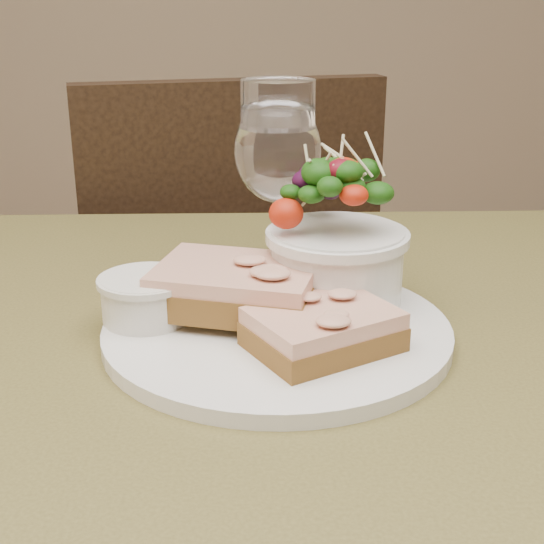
{
  "coord_description": "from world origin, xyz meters",
  "views": [
    {
      "loc": [
        -0.0,
        -0.51,
        1.01
      ],
      "look_at": [
        0.01,
        0.03,
        0.81
      ],
      "focal_mm": 50.0,
      "sensor_mm": 36.0,
      "label": 1
    }
  ],
  "objects_px": {
    "ramekin": "(146,296)",
    "wine_glass": "(278,157)",
    "sandwich_front": "(323,329)",
    "sandwich_back": "(236,286)",
    "cafe_table": "(256,475)",
    "salad_bowl": "(337,233)",
    "dinner_plate": "(277,331)",
    "chair_far": "(218,416)"
  },
  "relations": [
    {
      "from": "ramekin",
      "to": "wine_glass",
      "type": "bearing_deg",
      "value": 40.41
    },
    {
      "from": "sandwich_front",
      "to": "sandwich_back",
      "type": "bearing_deg",
      "value": 106.75
    },
    {
      "from": "cafe_table",
      "to": "salad_bowl",
      "type": "distance_m",
      "value": 0.21
    },
    {
      "from": "ramekin",
      "to": "dinner_plate",
      "type": "bearing_deg",
      "value": -7.06
    },
    {
      "from": "wine_glass",
      "to": "cafe_table",
      "type": "bearing_deg",
      "value": -98.72
    },
    {
      "from": "dinner_plate",
      "to": "salad_bowl",
      "type": "height_order",
      "value": "salad_bowl"
    },
    {
      "from": "cafe_table",
      "to": "dinner_plate",
      "type": "distance_m",
      "value": 0.12
    },
    {
      "from": "dinner_plate",
      "to": "sandwich_front",
      "type": "height_order",
      "value": "sandwich_front"
    },
    {
      "from": "sandwich_back",
      "to": "salad_bowl",
      "type": "distance_m",
      "value": 0.1
    },
    {
      "from": "cafe_table",
      "to": "wine_glass",
      "type": "bearing_deg",
      "value": 81.28
    },
    {
      "from": "dinner_plate",
      "to": "ramekin",
      "type": "bearing_deg",
      "value": 172.94
    },
    {
      "from": "ramekin",
      "to": "cafe_table",
      "type": "bearing_deg",
      "value": -31.35
    },
    {
      "from": "dinner_plate",
      "to": "chair_far",
      "type": "bearing_deg",
      "value": 97.27
    },
    {
      "from": "ramekin",
      "to": "chair_far",
      "type": "bearing_deg",
      "value": 87.91
    },
    {
      "from": "dinner_plate",
      "to": "sandwich_back",
      "type": "relative_size",
      "value": 1.85
    },
    {
      "from": "cafe_table",
      "to": "sandwich_front",
      "type": "bearing_deg",
      "value": -4.26
    },
    {
      "from": "dinner_plate",
      "to": "sandwich_back",
      "type": "bearing_deg",
      "value": 149.73
    },
    {
      "from": "cafe_table",
      "to": "dinner_plate",
      "type": "relative_size",
      "value": 2.92
    },
    {
      "from": "sandwich_back",
      "to": "wine_glass",
      "type": "relative_size",
      "value": 0.85
    },
    {
      "from": "cafe_table",
      "to": "salad_bowl",
      "type": "relative_size",
      "value": 6.3
    },
    {
      "from": "sandwich_back",
      "to": "ramekin",
      "type": "bearing_deg",
      "value": -159.95
    },
    {
      "from": "ramekin",
      "to": "salad_bowl",
      "type": "relative_size",
      "value": 0.55
    },
    {
      "from": "chair_far",
      "to": "salad_bowl",
      "type": "distance_m",
      "value": 0.8
    },
    {
      "from": "cafe_table",
      "to": "ramekin",
      "type": "height_order",
      "value": "ramekin"
    },
    {
      "from": "chair_far",
      "to": "sandwich_front",
      "type": "xyz_separation_m",
      "value": [
        0.11,
        -0.68,
        0.48
      ]
    },
    {
      "from": "sandwich_front",
      "to": "wine_glass",
      "type": "bearing_deg",
      "value": 71.41
    },
    {
      "from": "chair_far",
      "to": "sandwich_front",
      "type": "relative_size",
      "value": 7.13
    },
    {
      "from": "cafe_table",
      "to": "ramekin",
      "type": "distance_m",
      "value": 0.17
    },
    {
      "from": "sandwich_back",
      "to": "ramekin",
      "type": "relative_size",
      "value": 2.13
    },
    {
      "from": "sandwich_front",
      "to": "salad_bowl",
      "type": "bearing_deg",
      "value": 48.85
    },
    {
      "from": "chair_far",
      "to": "dinner_plate",
      "type": "bearing_deg",
      "value": 84.12
    },
    {
      "from": "chair_far",
      "to": "dinner_plate",
      "type": "relative_size",
      "value": 3.28
    },
    {
      "from": "sandwich_front",
      "to": "wine_glass",
      "type": "relative_size",
      "value": 0.72
    },
    {
      "from": "cafe_table",
      "to": "sandwich_back",
      "type": "bearing_deg",
      "value": 103.59
    },
    {
      "from": "ramekin",
      "to": "wine_glass",
      "type": "xyz_separation_m",
      "value": [
        0.11,
        0.09,
        0.09
      ]
    },
    {
      "from": "sandwich_front",
      "to": "wine_glass",
      "type": "distance_m",
      "value": 0.18
    },
    {
      "from": "ramekin",
      "to": "wine_glass",
      "type": "relative_size",
      "value": 0.4
    },
    {
      "from": "sandwich_front",
      "to": "sandwich_back",
      "type": "height_order",
      "value": "sandwich_back"
    },
    {
      "from": "cafe_table",
      "to": "ramekin",
      "type": "relative_size",
      "value": 11.48
    },
    {
      "from": "dinner_plate",
      "to": "sandwich_front",
      "type": "bearing_deg",
      "value": -53.33
    },
    {
      "from": "cafe_table",
      "to": "dinner_plate",
      "type": "height_order",
      "value": "dinner_plate"
    },
    {
      "from": "chair_far",
      "to": "wine_glass",
      "type": "bearing_deg",
      "value": 85.99
    }
  ]
}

